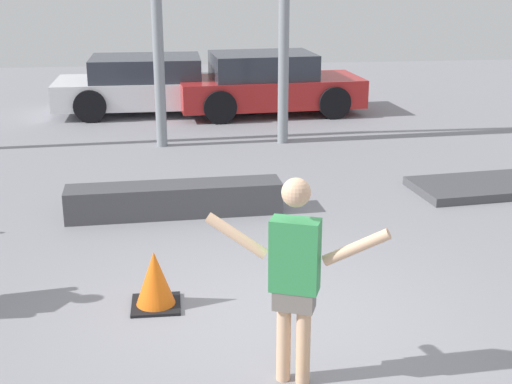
# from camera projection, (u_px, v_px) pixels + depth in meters

# --- Properties ---
(ground_plane) EXTENTS (36.00, 36.00, 0.00)m
(ground_plane) POSITION_uv_depth(u_px,v_px,m) (275.00, 319.00, 6.94)
(ground_plane) COLOR gray
(skateboarder) EXTENTS (1.40, 0.62, 1.76)m
(skateboarder) POSITION_uv_depth(u_px,v_px,m) (295.00, 271.00, 5.62)
(skateboarder) COLOR #DBAD89
(skateboarder) RESTS_ON ground_plane
(grind_box) EXTENTS (2.95, 0.66, 0.43)m
(grind_box) POSITION_uv_depth(u_px,v_px,m) (175.00, 199.00, 9.75)
(grind_box) COLOR #47474C
(grind_box) RESTS_ON ground_plane
(manual_pad) EXTENTS (3.05, 1.46, 0.13)m
(manual_pad) POSITION_uv_depth(u_px,v_px,m) (508.00, 185.00, 10.89)
(manual_pad) COLOR #47474C
(manual_pad) RESTS_ON ground_plane
(parked_car_white) EXTENTS (4.44, 2.04, 1.27)m
(parked_car_white) POSITION_uv_depth(u_px,v_px,m) (152.00, 85.00, 16.22)
(parked_car_white) COLOR white
(parked_car_white) RESTS_ON ground_plane
(parked_car_red) EXTENTS (4.22, 2.19, 1.37)m
(parked_car_red) POSITION_uv_depth(u_px,v_px,m) (268.00, 84.00, 16.11)
(parked_car_red) COLOR red
(parked_car_red) RESTS_ON ground_plane
(traffic_cone) EXTENTS (0.49, 0.49, 0.59)m
(traffic_cone) POSITION_uv_depth(u_px,v_px,m) (155.00, 280.00, 7.12)
(traffic_cone) COLOR black
(traffic_cone) RESTS_ON ground_plane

